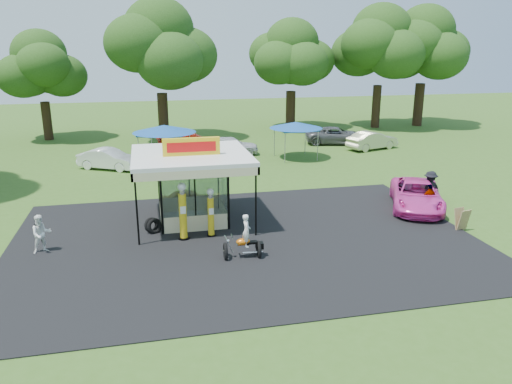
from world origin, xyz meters
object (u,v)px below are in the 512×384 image
(bg_car_d, at_px, (336,136))
(bg_car_a, at_px, (109,159))
(kiosk_car, at_px, (189,199))
(gas_pump_left, at_px, (183,213))
(gas_pump_right, at_px, (211,214))
(spectator_east_a, at_px, (430,189))
(gas_station_kiosk, at_px, (192,186))
(tent_west, at_px, (164,129))
(spectator_east_b, at_px, (429,199))
(bg_car_b, at_px, (192,143))
(tent_east, at_px, (296,125))
(motorcycle, at_px, (245,240))
(a_frame_sign, at_px, (462,219))
(bg_car_e, at_px, (372,140))
(spectator_west, at_px, (41,234))
(bg_car_c, at_px, (230,146))
(pink_sedan, at_px, (417,195))

(bg_car_d, bearing_deg, bg_car_a, 120.08)
(kiosk_car, bearing_deg, bg_car_d, -43.46)
(gas_pump_left, xyz_separation_m, gas_pump_right, (1.23, 0.12, -0.18))
(spectator_east_a, xyz_separation_m, bg_car_a, (-16.97, 12.19, -0.25))
(gas_station_kiosk, xyz_separation_m, tent_west, (-0.74, 11.27, 0.93))
(spectator_east_b, bearing_deg, gas_pump_left, 0.12)
(bg_car_b, distance_m, tent_east, 8.43)
(motorcycle, distance_m, spectator_east_a, 11.69)
(bg_car_b, bearing_deg, bg_car_a, 127.04)
(a_frame_sign, bearing_deg, kiosk_car, 141.63)
(spectator_east_a, distance_m, bg_car_e, 14.93)
(motorcycle, height_order, spectator_west, motorcycle)
(bg_car_d, bearing_deg, gas_pump_right, 159.67)
(gas_station_kiosk, xyz_separation_m, spectator_east_b, (11.73, -1.46, -1.01))
(tent_east, bearing_deg, motorcycle, -113.15)
(a_frame_sign, distance_m, spectator_east_a, 3.61)
(gas_pump_left, xyz_separation_m, bg_car_a, (-3.92, 14.13, -0.54))
(gas_pump_left, height_order, spectator_east_a, gas_pump_left)
(spectator_east_a, bearing_deg, tent_west, -50.55)
(bg_car_c, bearing_deg, spectator_east_a, -148.50)
(bg_car_a, xyz_separation_m, bg_car_b, (6.05, 4.11, 0.09))
(motorcycle, distance_m, bg_car_d, 25.00)
(kiosk_car, bearing_deg, gas_station_kiosk, -180.00)
(gas_pump_left, relative_size, tent_east, 0.66)
(gas_station_kiosk, height_order, tent_east, gas_station_kiosk)
(gas_pump_right, bearing_deg, bg_car_c, 77.43)
(gas_pump_left, relative_size, bg_car_d, 0.50)
(kiosk_car, distance_m, spectator_east_b, 12.30)
(tent_west, bearing_deg, a_frame_sign, -50.05)
(pink_sedan, distance_m, bg_car_c, 16.72)
(spectator_east_a, relative_size, bg_car_b, 0.35)
(gas_pump_right, distance_m, spectator_east_a, 11.96)
(bg_car_a, bearing_deg, kiosk_car, -125.80)
(gas_pump_left, relative_size, a_frame_sign, 2.55)
(gas_station_kiosk, relative_size, spectator_east_b, 3.51)
(bg_car_c, height_order, bg_car_d, bg_car_c)
(a_frame_sign, xyz_separation_m, spectator_east_a, (0.47, 3.55, 0.44))
(a_frame_sign, xyz_separation_m, bg_car_a, (-16.51, 15.73, 0.19))
(a_frame_sign, xyz_separation_m, bg_car_e, (4.04, 18.05, 0.21))
(bg_car_c, bearing_deg, a_frame_sign, -154.58)
(gas_pump_left, xyz_separation_m, kiosk_car, (0.63, 4.49, -0.76))
(motorcycle, bearing_deg, bg_car_c, 85.88)
(bg_car_d, xyz_separation_m, tent_east, (-5.07, -4.64, 1.76))
(bg_car_e, bearing_deg, bg_car_a, 78.73)
(tent_west, bearing_deg, gas_station_kiosk, -86.24)
(gas_pump_right, bearing_deg, motorcycle, -68.82)
(gas_pump_left, relative_size, spectator_east_b, 1.68)
(spectator_west, height_order, bg_car_a, spectator_west)
(bg_car_c, bearing_deg, bg_car_d, -72.91)
(spectator_east_b, relative_size, bg_car_c, 0.35)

